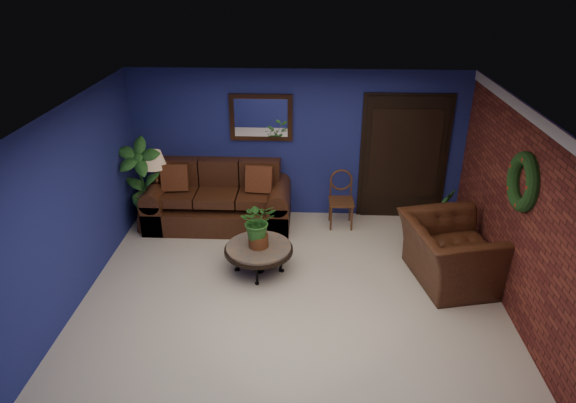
{
  "coord_description": "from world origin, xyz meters",
  "views": [
    {
      "loc": [
        0.19,
        -5.55,
        4.08
      ],
      "look_at": [
        -0.08,
        0.55,
        1.15
      ],
      "focal_mm": 32.0,
      "sensor_mm": 36.0,
      "label": 1
    }
  ],
  "objects_px": {
    "sofa": "(220,203)",
    "side_chair": "(341,195)",
    "table_lamp": "(155,166)",
    "end_table": "(159,198)",
    "armchair": "(451,252)",
    "coffee_table": "(259,250)"
  },
  "relations": [
    {
      "from": "side_chair",
      "to": "sofa",
      "type": "bearing_deg",
      "value": 179.34
    },
    {
      "from": "side_chair",
      "to": "armchair",
      "type": "distance_m",
      "value": 2.14
    },
    {
      "from": "armchair",
      "to": "table_lamp",
      "type": "bearing_deg",
      "value": 58.85
    },
    {
      "from": "coffee_table",
      "to": "table_lamp",
      "type": "relative_size",
      "value": 1.48
    },
    {
      "from": "sofa",
      "to": "table_lamp",
      "type": "bearing_deg",
      "value": -177.81
    },
    {
      "from": "coffee_table",
      "to": "end_table",
      "type": "relative_size",
      "value": 1.5
    },
    {
      "from": "sofa",
      "to": "table_lamp",
      "type": "height_order",
      "value": "table_lamp"
    },
    {
      "from": "table_lamp",
      "to": "armchair",
      "type": "xyz_separation_m",
      "value": [
        4.45,
        -1.52,
        -0.58
      ]
    },
    {
      "from": "end_table",
      "to": "sofa",
      "type": "bearing_deg",
      "value": 2.19
    },
    {
      "from": "coffee_table",
      "to": "side_chair",
      "type": "xyz_separation_m",
      "value": [
        1.22,
        1.51,
        0.17
      ]
    },
    {
      "from": "armchair",
      "to": "side_chair",
      "type": "bearing_deg",
      "value": 29.54
    },
    {
      "from": "sofa",
      "to": "end_table",
      "type": "xyz_separation_m",
      "value": [
        -1.01,
        -0.04,
        0.1
      ]
    },
    {
      "from": "sofa",
      "to": "side_chair",
      "type": "height_order",
      "value": "sofa"
    },
    {
      "from": "table_lamp",
      "to": "armchair",
      "type": "height_order",
      "value": "table_lamp"
    },
    {
      "from": "side_chair",
      "to": "coffee_table",
      "type": "bearing_deg",
      "value": -130.56
    },
    {
      "from": "coffee_table",
      "to": "sofa",
      "type": "bearing_deg",
      "value": 118.38
    },
    {
      "from": "coffee_table",
      "to": "table_lamp",
      "type": "distance_m",
      "value": 2.4
    },
    {
      "from": "end_table",
      "to": "side_chair",
      "type": "height_order",
      "value": "side_chair"
    },
    {
      "from": "end_table",
      "to": "armchair",
      "type": "height_order",
      "value": "armchair"
    },
    {
      "from": "coffee_table",
      "to": "end_table",
      "type": "bearing_deg",
      "value": 141.51
    },
    {
      "from": "coffee_table",
      "to": "end_table",
      "type": "distance_m",
      "value": 2.31
    },
    {
      "from": "coffee_table",
      "to": "side_chair",
      "type": "distance_m",
      "value": 1.95
    }
  ]
}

